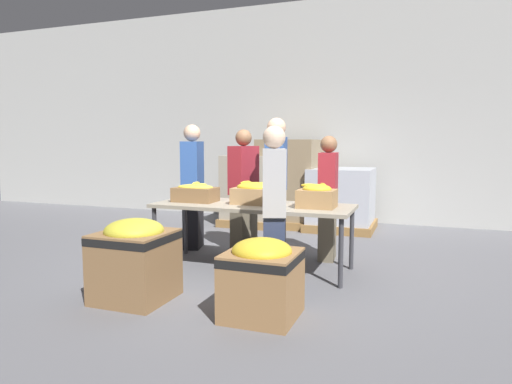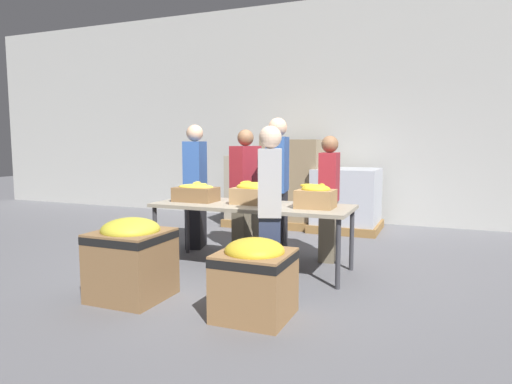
% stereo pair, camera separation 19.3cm
% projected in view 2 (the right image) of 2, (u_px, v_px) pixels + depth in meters
% --- Properties ---
extents(ground_plane, '(30.00, 30.00, 0.00)m').
position_uv_depth(ground_plane, '(252.00, 268.00, 5.26)').
color(ground_plane, slate).
extents(wall_back, '(16.00, 0.08, 4.00)m').
position_uv_depth(wall_back, '(327.00, 112.00, 8.33)').
color(wall_back, '#B7B7B2').
rests_on(wall_back, ground_plane).
extents(sorting_table, '(2.26, 0.84, 0.75)m').
position_uv_depth(sorting_table, '(252.00, 209.00, 5.19)').
color(sorting_table, '#9E937F').
rests_on(sorting_table, ground_plane).
extents(banana_box_0, '(0.50, 0.33, 0.23)m').
position_uv_depth(banana_box_0, '(196.00, 192.00, 5.42)').
color(banana_box_0, olive).
rests_on(banana_box_0, sorting_table).
extents(banana_box_1, '(0.46, 0.35, 0.26)m').
position_uv_depth(banana_box_1, '(253.00, 193.00, 5.20)').
color(banana_box_1, tan).
rests_on(banana_box_1, sorting_table).
extents(banana_box_2, '(0.40, 0.34, 0.26)m').
position_uv_depth(banana_box_2, '(316.00, 196.00, 4.88)').
color(banana_box_2, '#A37A4C').
rests_on(banana_box_2, sorting_table).
extents(volunteer_0, '(0.32, 0.51, 1.75)m').
position_uv_depth(volunteer_0, '(277.00, 188.00, 5.76)').
color(volunteer_0, black).
rests_on(volunteer_0, ground_plane).
extents(volunteer_1, '(0.33, 0.49, 1.68)m').
position_uv_depth(volunteer_1, '(195.00, 187.00, 6.24)').
color(volunteer_1, black).
rests_on(volunteer_1, ground_plane).
extents(volunteer_2, '(0.24, 0.43, 1.53)m').
position_uv_depth(volunteer_2, '(329.00, 199.00, 5.55)').
color(volunteer_2, '#6B604C').
rests_on(volunteer_2, ground_plane).
extents(volunteer_3, '(0.35, 0.48, 1.60)m').
position_uv_depth(volunteer_3, '(270.00, 211.00, 4.36)').
color(volunteer_3, '#2D3856').
rests_on(volunteer_3, ground_plane).
extents(volunteer_4, '(0.30, 0.47, 1.62)m').
position_uv_depth(volunteer_4, '(246.00, 191.00, 6.04)').
color(volunteer_4, '#6B604C').
rests_on(volunteer_4, ground_plane).
extents(donation_bin_0, '(0.64, 0.64, 0.76)m').
position_uv_depth(donation_bin_0, '(131.00, 256.00, 4.22)').
color(donation_bin_0, olive).
rests_on(donation_bin_0, ground_plane).
extents(donation_bin_1, '(0.59, 0.59, 0.67)m').
position_uv_depth(donation_bin_1, '(255.00, 276.00, 3.76)').
color(donation_bin_1, olive).
rests_on(donation_bin_1, ground_plane).
extents(pallet_stack_0, '(1.10, 1.10, 1.02)m').
position_uv_depth(pallet_stack_0, '(347.00, 200.00, 7.51)').
color(pallet_stack_0, olive).
rests_on(pallet_stack_0, ground_plane).
extents(pallet_stack_1, '(1.06, 1.06, 1.49)m').
position_uv_depth(pallet_stack_1, '(295.00, 183.00, 7.91)').
color(pallet_stack_1, olive).
rests_on(pallet_stack_1, ground_plane).
extents(pallet_stack_2, '(1.09, 1.09, 1.22)m').
position_uv_depth(pallet_stack_2, '(262.00, 190.00, 8.03)').
color(pallet_stack_2, olive).
rests_on(pallet_stack_2, ground_plane).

